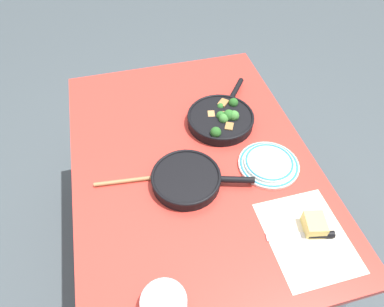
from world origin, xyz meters
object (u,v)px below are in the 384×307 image
Objects in this scene: wooden_spoon at (152,178)px; grater_knife at (310,235)px; prep_bowl_steel at (164,304)px; cheese_block at (314,225)px; dinner_plate_stack at (269,164)px; skillet_eggs at (187,179)px; skillet_broccoli at (221,118)px.

grater_knife reaches higher than wooden_spoon.
cheese_block is at bearing 103.24° from prep_bowl_steel.
grater_knife is at bearing -43.08° from cheese_block.
dinner_plate_stack is at bearing -173.04° from cheese_block.
grater_knife is at bearing -26.32° from skillet_eggs.
dinner_plate_stack is at bearing 16.79° from skillet_eggs.
cheese_block is 0.29m from dinner_plate_stack.
skillet_eggs is at bearing -16.63° from wooden_spoon.
skillet_broccoli reaches higher than prep_bowl_steel.
skillet_broccoli is 1.03× the size of skillet_eggs.
wooden_spoon is 0.58m from grater_knife.
skillet_broccoli reaches higher than skillet_eggs.
wooden_spoon is at bearing 174.51° from prep_bowl_steel.
grater_knife is at bearing 2.31° from dinner_plate_stack.
prep_bowl_steel is at bearing -89.91° from wooden_spoon.
dinner_plate_stack is at bearing -121.90° from skillet_broccoli.
grater_knife is 0.31m from dinner_plate_stack.
grater_knife is at bearing -32.69° from wooden_spoon.
wooden_spoon is 0.59m from cheese_block.
prep_bowl_steel is (0.41, -0.49, 0.01)m from dinner_plate_stack.
wooden_spoon is at bearing 160.67° from skillet_broccoli.
skillet_eggs is at bearing -29.91° from grater_knife.
skillet_broccoli is at bearing 38.88° from wooden_spoon.
skillet_broccoli reaches higher than dinner_plate_stack.
skillet_broccoli is 2.92× the size of prep_bowl_steel.
cheese_block is 0.69× the size of prep_bowl_steel.
prep_bowl_steel is (0.69, -0.39, -0.00)m from skillet_broccoli.
cheese_block is at bearing -128.76° from skillet_broccoli.
skillet_broccoli is 1.73× the size of grater_knife.
skillet_eggs is at bearing 157.86° from prep_bowl_steel.
skillet_eggs is 0.46m from grater_knife.
wooden_spoon is at bearing -25.31° from grater_knife.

